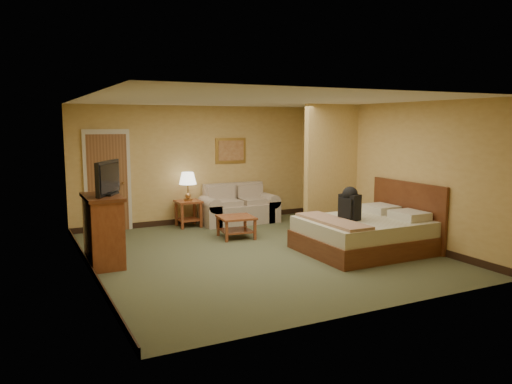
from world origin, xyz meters
TOP-DOWN VIEW (x-y plane):
  - floor at (0.00, 0.00)m, footprint 6.00×6.00m
  - ceiling at (0.00, 0.00)m, footprint 6.00×6.00m
  - back_wall at (0.00, 3.00)m, footprint 5.50×0.02m
  - left_wall at (-2.75, 0.00)m, footprint 0.02×6.00m
  - right_wall at (2.75, 0.00)m, footprint 0.02×6.00m
  - partition at (2.15, 0.93)m, footprint 1.20×0.15m
  - door at (-1.95, 2.96)m, footprint 0.94×0.16m
  - baseboard at (0.00, 2.99)m, footprint 5.50×0.02m
  - loveseat at (0.81, 2.57)m, footprint 1.73×0.80m
  - side_table at (-0.34, 2.65)m, footprint 0.52×0.52m
  - table_lamp at (-0.34, 2.65)m, footprint 0.37×0.37m
  - coffee_table at (0.16, 1.23)m, footprint 0.72×0.72m
  - wall_picture at (0.81, 2.97)m, footprint 0.74×0.04m
  - dresser at (-2.48, 0.46)m, footprint 0.55×1.04m
  - tv at (-2.38, 0.46)m, footprint 0.50×0.79m
  - bed at (1.81, -0.71)m, footprint 2.14×1.82m
  - backpack at (1.44, -0.67)m, footprint 0.31×0.39m

SIDE VIEW (x-z plane):
  - floor at x=0.00m, z-range 0.00..0.00m
  - baseboard at x=0.00m, z-range 0.00..0.12m
  - loveseat at x=0.81m, z-range -0.15..0.72m
  - coffee_table at x=0.16m, z-range 0.09..0.52m
  - bed at x=1.81m, z-range -0.27..0.91m
  - side_table at x=-0.34m, z-range 0.09..0.66m
  - dresser at x=-2.48m, z-range 0.01..1.11m
  - backpack at x=1.44m, z-range 0.59..1.17m
  - door at x=-1.95m, z-range -0.02..2.08m
  - table_lamp at x=-0.34m, z-range 0.73..1.34m
  - back_wall at x=0.00m, z-range 0.00..2.60m
  - left_wall at x=-2.75m, z-range 0.00..2.60m
  - right_wall at x=2.75m, z-range 0.00..2.60m
  - partition at x=2.15m, z-range 0.00..2.60m
  - tv at x=-2.38m, z-range 1.09..1.63m
  - wall_picture at x=0.81m, z-range 1.31..1.89m
  - ceiling at x=0.00m, z-range 2.60..2.60m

